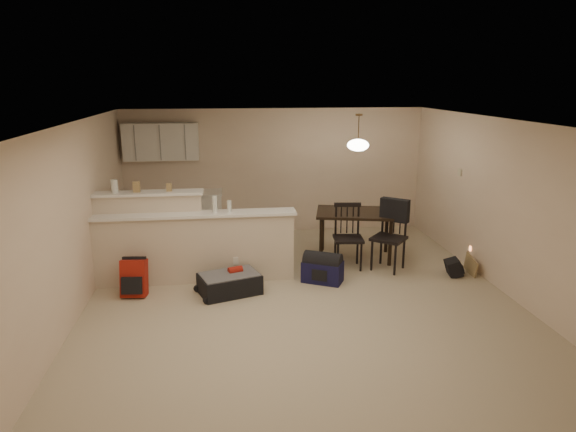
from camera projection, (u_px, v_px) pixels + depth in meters
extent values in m
plane|color=#BBAC90|center=(301.00, 299.00, 7.33)|extent=(7.00, 7.00, 0.00)
plane|color=white|center=(302.00, 122.00, 6.69)|extent=(7.00, 7.00, 0.00)
cube|color=beige|center=(275.00, 171.00, 10.36)|extent=(6.00, 0.02, 2.50)
cube|color=beige|center=(377.00, 338.00, 3.65)|extent=(6.00, 0.02, 2.50)
cube|color=beige|center=(73.00, 222.00, 6.64)|extent=(0.02, 7.00, 2.50)
cube|color=beige|center=(508.00, 208.00, 7.38)|extent=(0.02, 7.00, 2.50)
cube|color=beige|center=(196.00, 249.00, 7.87)|extent=(3.00, 0.28, 1.05)
cube|color=white|center=(194.00, 214.00, 7.73)|extent=(3.08, 0.38, 0.04)
cube|color=beige|center=(151.00, 237.00, 7.96)|extent=(1.60, 0.24, 1.35)
cube|color=white|center=(147.00, 193.00, 7.78)|extent=(1.68, 0.34, 0.04)
cube|color=white|center=(161.00, 142.00, 9.75)|extent=(1.40, 0.34, 0.70)
cube|color=white|center=(176.00, 217.00, 10.02)|extent=(1.80, 0.60, 0.90)
cube|color=beige|center=(460.00, 172.00, 8.80)|extent=(0.02, 0.12, 0.12)
cylinder|color=silver|center=(114.00, 186.00, 7.69)|extent=(0.10, 0.10, 0.20)
cube|color=#9F8252|center=(137.00, 187.00, 7.74)|extent=(0.10, 0.07, 0.16)
cube|color=#9F8252|center=(169.00, 187.00, 7.80)|extent=(0.08, 0.06, 0.12)
cylinder|color=silver|center=(215.00, 204.00, 7.73)|extent=(0.07, 0.07, 0.26)
cylinder|color=silver|center=(229.00, 206.00, 7.77)|extent=(0.06, 0.06, 0.18)
cube|color=black|center=(356.00, 213.00, 8.86)|extent=(1.50, 1.16, 0.04)
cylinder|color=black|center=(321.00, 241.00, 8.68)|extent=(0.06, 0.06, 0.79)
cylinder|color=black|center=(390.00, 243.00, 8.57)|extent=(0.06, 0.06, 0.79)
cylinder|color=black|center=(323.00, 229.00, 9.36)|extent=(0.06, 0.06, 0.79)
cylinder|color=black|center=(386.00, 231.00, 9.25)|extent=(0.06, 0.06, 0.79)
cylinder|color=brown|center=(359.00, 129.00, 8.49)|extent=(0.02, 0.02, 0.50)
cylinder|color=brown|center=(359.00, 115.00, 8.43)|extent=(0.12, 0.12, 0.03)
ellipsoid|color=white|center=(358.00, 145.00, 8.56)|extent=(0.36, 0.36, 0.20)
cube|color=black|center=(230.00, 284.00, 7.51)|extent=(0.98, 0.79, 0.29)
cube|color=#A81D13|center=(134.00, 278.00, 7.39)|extent=(0.38, 0.26, 0.53)
cube|color=#13133D|center=(323.00, 272.00, 7.92)|extent=(0.69, 0.57, 0.33)
cube|color=black|center=(453.00, 268.00, 8.20)|extent=(0.25, 0.32, 0.26)
cube|color=#9F8252|center=(471.00, 266.00, 8.23)|extent=(0.02, 0.39, 0.30)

